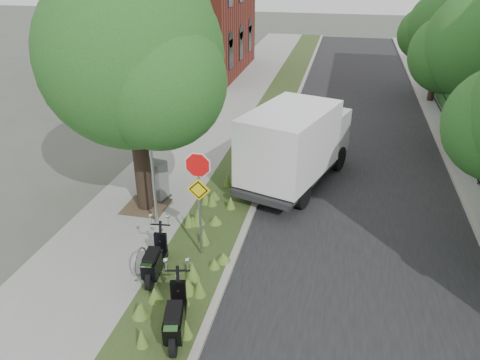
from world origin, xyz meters
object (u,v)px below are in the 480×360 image
object	(u,v)px
sign_assembly	(199,184)
scooter_near	(175,322)
utility_cabinet	(153,180)
box_truck	(296,142)
scooter_far	(154,264)

from	to	relation	value
sign_assembly	scooter_near	distance (m)	3.63
sign_assembly	utility_cabinet	world-z (taller)	sign_assembly
utility_cabinet	box_truck	bearing A→B (deg)	27.27
scooter_far	utility_cabinet	distance (m)	4.52
box_truck	scooter_near	bearing A→B (deg)	-100.80
sign_assembly	scooter_far	size ratio (longest dim) A/B	1.75
scooter_near	utility_cabinet	distance (m)	6.76
sign_assembly	utility_cabinet	distance (m)	4.20
scooter_far	box_truck	distance (m)	7.22
sign_assembly	scooter_near	size ratio (longest dim) A/B	1.68
scooter_far	sign_assembly	bearing A→B (deg)	55.21
sign_assembly	box_truck	world-z (taller)	sign_assembly
sign_assembly	box_truck	size ratio (longest dim) A/B	0.53
scooter_near	scooter_far	xyz separation A→B (m)	(-1.25, 1.90, -0.02)
scooter_far	utility_cabinet	world-z (taller)	utility_cabinet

